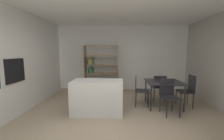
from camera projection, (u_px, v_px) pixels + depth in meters
The scene contains 10 objects.
ground_plane at pixel (110, 126), 3.15m from camera, with size 8.85×8.85×0.00m, color tan.
back_partition at pixel (115, 58), 6.14m from camera, with size 6.18×0.06×2.77m, color white.
built_in_oven at pixel (15, 70), 3.45m from camera, with size 0.06×0.60×0.59m.
kitchen_island at pixel (98, 97), 3.79m from camera, with size 1.35×0.72×0.89m, color silver.
open_bookshelf at pixel (99, 70), 5.85m from camera, with size 1.40×0.38×1.91m.
dining_table at pixel (164, 84), 4.21m from camera, with size 1.03×0.94×0.77m.
dining_chair_window_side at pixel (188, 88), 4.18m from camera, with size 0.42×0.46×0.97m.
dining_chair_island_side at pixel (139, 88), 4.28m from camera, with size 0.48×0.48×0.91m.
dining_chair_near at pixel (168, 93), 3.74m from camera, with size 0.47×0.50×0.93m.
dining_chair_far at pixel (159, 85), 4.72m from camera, with size 0.42×0.46×0.87m.
Camera 1 is at (0.23, -2.96, 1.64)m, focal length 22.41 mm.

